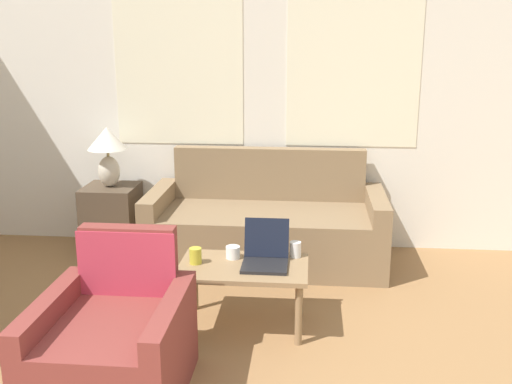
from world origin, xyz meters
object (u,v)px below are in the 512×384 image
at_px(armchair, 115,346).
at_px(cup_navy, 295,249).
at_px(table_lamp, 108,148).
at_px(cup_white, 233,252).
at_px(couch, 266,228).
at_px(cup_yellow, 195,256).
at_px(coffee_table, 243,273).
at_px(laptop, 265,255).

distance_m(armchair, cup_navy, 1.34).
xyz_separation_m(armchair, cup_navy, (0.90, 0.97, 0.21)).
height_order(table_lamp, cup_white, table_lamp).
relative_size(armchair, cup_white, 8.85).
height_order(couch, cup_yellow, couch).
height_order(couch, armchair, couch).
distance_m(coffee_table, laptop, 0.18).
xyz_separation_m(armchair, cup_yellow, (0.27, 0.79, 0.21)).
bearing_deg(cup_navy, cup_yellow, -164.29).
bearing_deg(cup_white, cup_yellow, -153.26).
distance_m(couch, cup_white, 1.08).
distance_m(table_lamp, coffee_table, 1.90).
bearing_deg(table_lamp, cup_yellow, -52.63).
relative_size(couch, cup_white, 20.59).
distance_m(laptop, cup_yellow, 0.44).
relative_size(table_lamp, cup_navy, 4.98).
bearing_deg(coffee_table, laptop, 14.27).
bearing_deg(coffee_table, cup_yellow, 179.38).
bearing_deg(cup_navy, coffee_table, -150.83).
height_order(armchair, coffee_table, armchair).
bearing_deg(armchair, coffee_table, 53.74).
height_order(armchair, cup_navy, armchair).
xyz_separation_m(laptop, cup_navy, (0.18, 0.14, -0.01)).
bearing_deg(couch, cup_yellow, -107.20).
bearing_deg(cup_navy, cup_white, -171.07).
relative_size(coffee_table, laptop, 2.52).
xyz_separation_m(cup_navy, cup_white, (-0.40, -0.06, -0.01)).
relative_size(couch, laptop, 5.89).
height_order(table_lamp, laptop, table_lamp).
height_order(coffee_table, cup_white, cup_white).
distance_m(table_lamp, cup_yellow, 1.68).
xyz_separation_m(armchair, cup_white, (0.50, 0.91, 0.20)).
relative_size(cup_navy, cup_yellow, 0.99).
relative_size(couch, table_lamp, 3.76).
height_order(coffee_table, laptop, laptop).
bearing_deg(laptop, cup_white, 159.52).
xyz_separation_m(coffee_table, cup_yellow, (-0.31, 0.00, 0.11)).
distance_m(coffee_table, cup_navy, 0.38).
bearing_deg(armchair, cup_yellow, 70.91).
bearing_deg(couch, armchair, -107.97).
height_order(couch, table_lamp, table_lamp).
height_order(laptop, cup_yellow, laptop).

